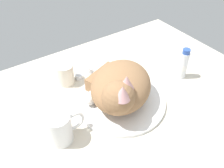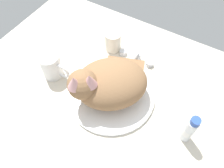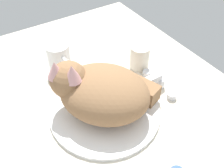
{
  "view_description": "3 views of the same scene",
  "coord_description": "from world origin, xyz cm",
  "px_view_note": "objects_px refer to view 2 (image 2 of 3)",
  "views": [
    {
      "loc": [
        -34.67,
        -46.47,
        58.12
      ],
      "look_at": [
        -1.65,
        2.83,
        7.0
      ],
      "focal_mm": 37.8,
      "sensor_mm": 36.0,
      "label": 1
    },
    {
      "loc": [
        21.08,
        -35.1,
        66.95
      ],
      "look_at": [
        0.42,
        -0.11,
        7.5
      ],
      "focal_mm": 35.34,
      "sensor_mm": 36.0,
      "label": 2
    },
    {
      "loc": [
        39.34,
        -22.53,
        53.89
      ],
      "look_at": [
        -2.02,
        3.62,
        7.31
      ],
      "focal_mm": 40.01,
      "sensor_mm": 36.0,
      "label": 3
    }
  ],
  "objects_px": {
    "coffee_mug": "(52,66)",
    "faucet": "(135,57)",
    "rinse_cup": "(113,41)",
    "toothpaste_bottle": "(189,130)",
    "cat": "(107,82)"
  },
  "relations": [
    {
      "from": "faucet",
      "to": "cat",
      "type": "bearing_deg",
      "value": -93.32
    },
    {
      "from": "rinse_cup",
      "to": "toothpaste_bottle",
      "type": "xyz_separation_m",
      "value": [
        0.39,
        -0.22,
        0.02
      ]
    },
    {
      "from": "coffee_mug",
      "to": "toothpaste_bottle",
      "type": "height_order",
      "value": "toothpaste_bottle"
    },
    {
      "from": "coffee_mug",
      "to": "rinse_cup",
      "type": "distance_m",
      "value": 0.26
    },
    {
      "from": "rinse_cup",
      "to": "toothpaste_bottle",
      "type": "bearing_deg",
      "value": -29.11
    },
    {
      "from": "faucet",
      "to": "rinse_cup",
      "type": "height_order",
      "value": "rinse_cup"
    },
    {
      "from": "coffee_mug",
      "to": "faucet",
      "type": "bearing_deg",
      "value": 42.49
    },
    {
      "from": "faucet",
      "to": "toothpaste_bottle",
      "type": "relative_size",
      "value": 1.16
    },
    {
      "from": "coffee_mug",
      "to": "rinse_cup",
      "type": "height_order",
      "value": "coffee_mug"
    },
    {
      "from": "rinse_cup",
      "to": "coffee_mug",
      "type": "bearing_deg",
      "value": -118.09
    },
    {
      "from": "cat",
      "to": "faucet",
      "type": "bearing_deg",
      "value": 86.68
    },
    {
      "from": "faucet",
      "to": "coffee_mug",
      "type": "xyz_separation_m",
      "value": [
        -0.23,
        -0.21,
        0.03
      ]
    },
    {
      "from": "faucet",
      "to": "toothpaste_bottle",
      "type": "height_order",
      "value": "toothpaste_bottle"
    },
    {
      "from": "coffee_mug",
      "to": "cat",
      "type": "bearing_deg",
      "value": 5.72
    },
    {
      "from": "cat",
      "to": "coffee_mug",
      "type": "xyz_separation_m",
      "value": [
        -0.22,
        -0.02,
        -0.03
      ]
    }
  ]
}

